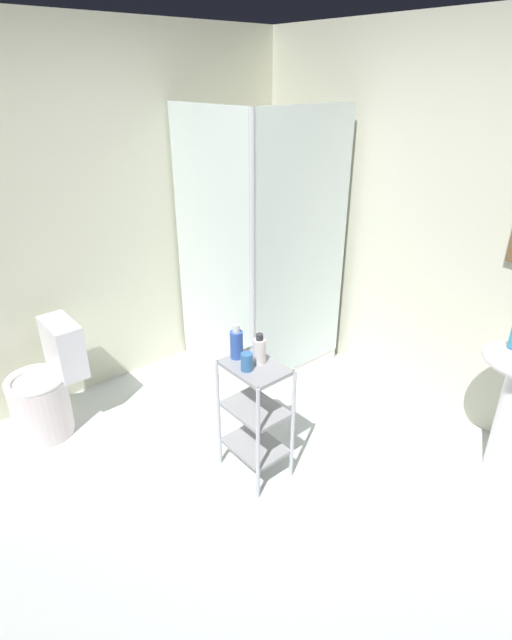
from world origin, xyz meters
TOP-DOWN VIEW (x-y plane):
  - ground_plane at (0.00, 0.00)m, footprint 4.20×4.20m
  - wall_back at (0.01, 1.85)m, footprint 4.20×0.14m
  - wall_left at (-1.85, 0.00)m, footprint 0.10×4.20m
  - shower_stall at (-1.23, 1.17)m, footprint 0.92×0.92m
  - toilet at (-1.48, -0.43)m, footprint 0.37×0.49m
  - storage_cart at (-0.31, 0.37)m, footprint 0.38×0.28m
  - lotion_bottle_white at (-0.32, 0.41)m, footprint 0.07×0.07m
  - shampoo_bottle_blue at (-0.44, 0.35)m, footprint 0.07×0.07m
  - rinse_cup at (-0.30, 0.31)m, footprint 0.06×0.06m

SIDE VIEW (x-z plane):
  - ground_plane at x=0.00m, z-range -0.02..0.00m
  - toilet at x=-1.48m, z-range -0.07..0.69m
  - storage_cart at x=-0.31m, z-range 0.07..0.81m
  - shower_stall at x=-1.23m, z-range -0.54..1.46m
  - rinse_cup at x=-0.30m, z-range 0.74..0.84m
  - lotion_bottle_white at x=-0.32m, z-range 0.73..0.91m
  - shampoo_bottle_blue at x=-0.44m, z-range 0.73..0.93m
  - wall_left at x=-1.85m, z-range 0.00..2.50m
  - wall_back at x=0.01m, z-range 0.00..2.50m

